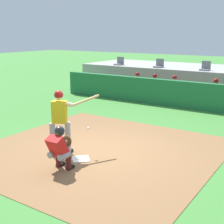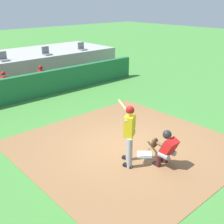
# 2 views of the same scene
# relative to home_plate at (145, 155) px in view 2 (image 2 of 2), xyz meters

# --- Properties ---
(ground_plane) EXTENTS (80.00, 80.00, 0.00)m
(ground_plane) POSITION_rel_home_plate_xyz_m (0.00, 0.80, -0.02)
(ground_plane) COLOR #428438
(dirt_infield) EXTENTS (6.40, 6.40, 0.01)m
(dirt_infield) POSITION_rel_home_plate_xyz_m (0.00, 0.80, -0.02)
(dirt_infield) COLOR olive
(dirt_infield) RESTS_ON ground
(home_plate) EXTENTS (0.62, 0.62, 0.02)m
(home_plate) POSITION_rel_home_plate_xyz_m (0.00, 0.00, 0.00)
(home_plate) COLOR white
(home_plate) RESTS_ON dirt_infield
(batter_at_plate) EXTENTS (0.83, 1.29, 1.80)m
(batter_at_plate) POSITION_rel_home_plate_xyz_m (-0.68, 0.02, 1.01)
(batter_at_plate) COLOR #99999E
(batter_at_plate) RESTS_ON ground
(catcher_crouched) EXTENTS (0.48, 1.52, 1.13)m
(catcher_crouched) POSITION_rel_home_plate_xyz_m (-0.01, -0.76, 0.58)
(catcher_crouched) COLOR gray
(catcher_crouched) RESTS_ON ground
(dugout_wall) EXTENTS (13.00, 0.30, 1.20)m
(dugout_wall) POSITION_rel_home_plate_xyz_m (0.00, 7.30, 0.58)
(dugout_wall) COLOR #1E6638
(dugout_wall) RESTS_ON ground
(dugout_bench) EXTENTS (11.80, 0.44, 0.45)m
(dugout_bench) POSITION_rel_home_plate_xyz_m (0.00, 8.30, 0.20)
(dugout_bench) COLOR olive
(dugout_bench) RESTS_ON ground
(dugout_player_2) EXTENTS (0.49, 0.70, 1.30)m
(dugout_player_2) POSITION_rel_home_plate_xyz_m (-0.86, 8.14, 0.65)
(dugout_player_2) COLOR #939399
(dugout_player_2) RESTS_ON ground
(dugout_player_3) EXTENTS (0.49, 0.70, 1.30)m
(dugout_player_3) POSITION_rel_home_plate_xyz_m (1.12, 8.14, 0.65)
(dugout_player_3) COLOR #939399
(dugout_player_3) RESTS_ON ground
(stadium_seat_2) EXTENTS (0.46, 0.46, 0.48)m
(stadium_seat_2) POSITION_rel_home_plate_xyz_m (0.00, 10.18, 1.51)
(stadium_seat_2) COLOR slate
(stadium_seat_2) RESTS_ON stands_platform
(stadium_seat_3) EXTENTS (0.46, 0.46, 0.48)m
(stadium_seat_3) POSITION_rel_home_plate_xyz_m (2.60, 10.18, 1.51)
(stadium_seat_3) COLOR slate
(stadium_seat_3) RESTS_ON stands_platform
(stadium_seat_4) EXTENTS (0.46, 0.46, 0.48)m
(stadium_seat_4) POSITION_rel_home_plate_xyz_m (5.20, 10.18, 1.51)
(stadium_seat_4) COLOR slate
(stadium_seat_4) RESTS_ON stands_platform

